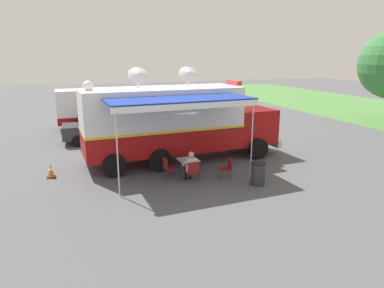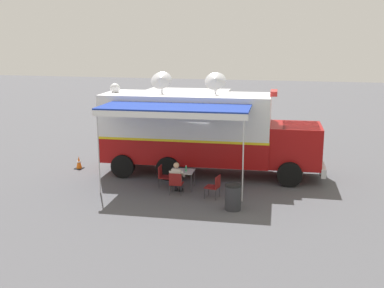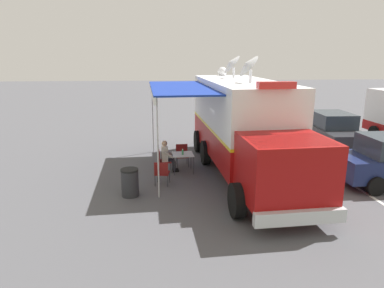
{
  "view_description": "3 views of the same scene",
  "coord_description": "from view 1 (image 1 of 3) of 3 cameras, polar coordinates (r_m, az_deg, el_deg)",
  "views": [
    {
      "loc": [
        15.35,
        -3.89,
        4.9
      ],
      "look_at": [
        1.18,
        1.04,
        1.08
      ],
      "focal_mm": 32.49,
      "sensor_mm": 36.0,
      "label": 1
    },
    {
      "loc": [
        19.26,
        5.03,
        5.73
      ],
      "look_at": [
        0.94,
        0.49,
        1.53
      ],
      "focal_mm": 43.52,
      "sensor_mm": 36.0,
      "label": 2
    },
    {
      "loc": [
        2.95,
        13.4,
        4.45
      ],
      "look_at": [
        1.95,
        0.81,
        1.2
      ],
      "focal_mm": 32.49,
      "sensor_mm": 36.0,
      "label": 3
    }
  ],
  "objects": [
    {
      "name": "car_behind_truck",
      "position": [
        21.75,
        -2.08,
        3.64
      ],
      "size": [
        4.25,
        2.12,
        1.76
      ],
      "color": "navy",
      "rests_on": "ground"
    },
    {
      "name": "folding_chair_at_table",
      "position": [
        13.71,
        0.05,
        -4.35
      ],
      "size": [
        0.51,
        0.51,
        0.87
      ],
      "color": "maroon",
      "rests_on": "ground"
    },
    {
      "name": "seated_responder",
      "position": [
        13.84,
        -0.25,
        -3.58
      ],
      "size": [
        0.68,
        0.57,
        1.25
      ],
      "color": "silver",
      "rests_on": "ground"
    },
    {
      "name": "folding_chair_beside_table",
      "position": [
        14.24,
        -3.94,
        -3.68
      ],
      "size": [
        0.51,
        0.51,
        0.87
      ],
      "color": "maroon",
      "rests_on": "ground"
    },
    {
      "name": "trash_bin",
      "position": [
        13.78,
        10.76,
        -4.78
      ],
      "size": [
        0.57,
        0.57,
        0.91
      ],
      "color": "#2D2D33",
      "rests_on": "ground"
    },
    {
      "name": "water_bottle",
      "position": [
        14.39,
        -0.27,
        -2.11
      ],
      "size": [
        0.07,
        0.07,
        0.22
      ],
      "color": "#3F9959",
      "rests_on": "folding_table"
    },
    {
      "name": "traffic_cone",
      "position": [
        15.52,
        -22.17,
        -4.11
      ],
      "size": [
        0.36,
        0.36,
        0.58
      ],
      "color": "black",
      "rests_on": "ground"
    },
    {
      "name": "support_truck",
      "position": [
        24.92,
        -14.13,
        5.77
      ],
      "size": [
        2.56,
        6.88,
        2.7
      ],
      "color": "white",
      "rests_on": "ground"
    },
    {
      "name": "folding_chair_spare_by_truck",
      "position": [
        14.24,
        5.76,
        -3.72
      ],
      "size": [
        0.55,
        0.55,
        0.87
      ],
      "color": "maroon",
      "rests_on": "ground"
    },
    {
      "name": "command_truck",
      "position": [
        16.31,
        -2.33,
        3.86
      ],
      "size": [
        5.31,
        9.62,
        4.53
      ],
      "color": "#9E0F0F",
      "rests_on": "ground"
    },
    {
      "name": "folding_table",
      "position": [
        14.41,
        -0.67,
        -2.76
      ],
      "size": [
        0.85,
        0.85,
        0.73
      ],
      "color": "silver",
      "rests_on": "ground"
    },
    {
      "name": "car_far_corner",
      "position": [
        20.93,
        -14.93,
        2.74
      ],
      "size": [
        2.09,
        4.24,
        1.76
      ],
      "color": "#2D2D33",
      "rests_on": "ground"
    },
    {
      "name": "lot_stripe",
      "position": [
        20.49,
        -1.33,
        0.47
      ],
      "size": [
        0.4,
        4.8,
        0.01
      ],
      "primitive_type": "cube",
      "rotation": [
        0.0,
        0.0,
        0.06
      ],
      "color": "silver",
      "rests_on": "ground"
    },
    {
      "name": "ground_plane",
      "position": [
        16.57,
        -4.74,
        -2.94
      ],
      "size": [
        100.0,
        100.0,
        0.0
      ],
      "primitive_type": "plane",
      "color": "#515156"
    }
  ]
}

